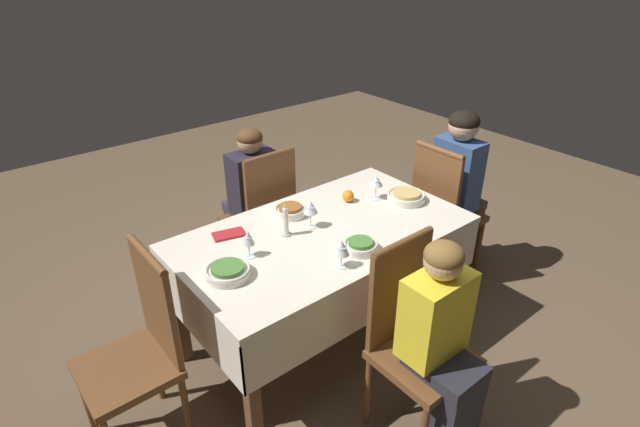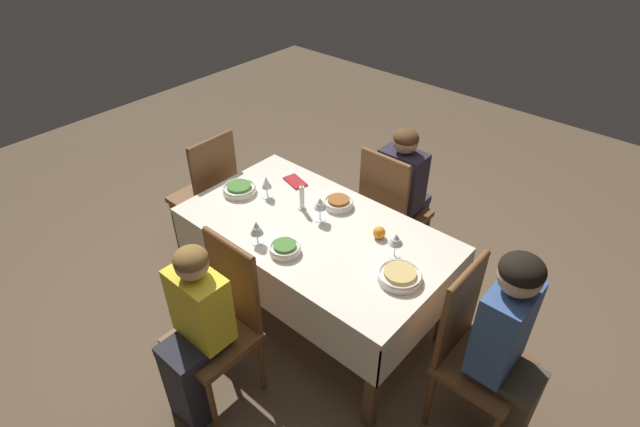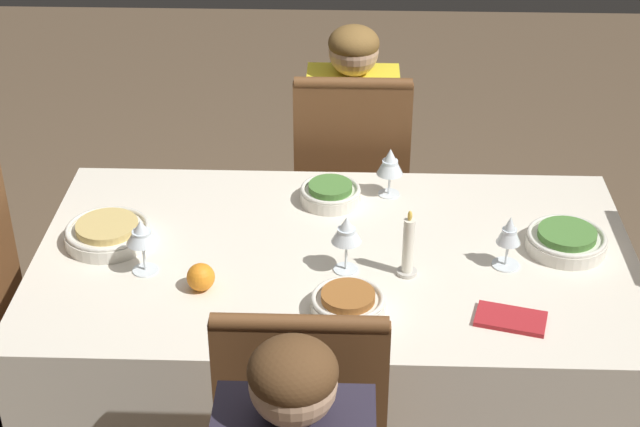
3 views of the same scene
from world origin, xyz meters
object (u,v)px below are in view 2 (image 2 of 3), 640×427
object	(u,v)px
chair_south	(221,319)
bowl_north	(338,203)
chair_west	(208,191)
wine_glass_south	(256,228)
person_child_yellow	(194,331)
wine_glass_north	(320,204)
wine_glass_west	(266,183)
napkin_red_folded	(295,182)
orange_fruit	(379,233)
chair_east	(473,347)
dining_table	(315,241)
person_adult_denim	(510,347)
person_child_dark	(405,192)
candle_centerpiece	(302,199)
bowl_east	(400,276)
bowl_south	(285,248)
wine_glass_east	(396,240)
bowl_west	(239,189)
chair_north	(390,209)

from	to	relation	value
chair_south	bowl_north	world-z (taller)	chair_south
chair_west	wine_glass_south	bearing A→B (deg)	69.74
chair_west	person_child_yellow	bearing A→B (deg)	48.70
wine_glass_north	wine_glass_west	xyz separation A→B (m)	(-0.41, -0.03, -0.02)
person_child_yellow	napkin_red_folded	world-z (taller)	person_child_yellow
bowl_north	napkin_red_folded	distance (m)	0.39
napkin_red_folded	orange_fruit	bearing A→B (deg)	-8.01
wine_glass_west	orange_fruit	xyz separation A→B (m)	(0.76, 0.13, -0.06)
chair_east	chair_west	bearing A→B (deg)	89.64
chair_south	person_child_yellow	bearing A→B (deg)	-90.00
dining_table	chair_west	world-z (taller)	chair_west
person_adult_denim	bowl_north	world-z (taller)	person_adult_denim
chair_south	bowl_north	distance (m)	0.98
person_child_dark	bowl_north	xyz separation A→B (m)	(-0.10, -0.61, 0.18)
chair_east	wine_glass_west	xyz separation A→B (m)	(-1.47, 0.04, 0.31)
chair_south	napkin_red_folded	world-z (taller)	chair_south
candle_centerpiece	napkin_red_folded	size ratio (longest dim) A/B	1.02
chair_south	person_child_yellow	distance (m)	0.17
bowl_east	bowl_south	world-z (taller)	same
wine_glass_north	orange_fruit	world-z (taller)	wine_glass_north
chair_south	wine_glass_west	bearing A→B (deg)	118.41
napkin_red_folded	chair_south	bearing A→B (deg)	-68.61
orange_fruit	napkin_red_folded	distance (m)	0.75
candle_centerpiece	orange_fruit	xyz separation A→B (m)	(0.51, 0.08, -0.04)
chair_west	dining_table	bearing A→B (deg)	89.16
chair_east	wine_glass_south	size ratio (longest dim) A/B	6.77
wine_glass_east	wine_glass_north	bearing A→B (deg)	-177.64
wine_glass_east	person_adult_denim	bearing A→B (deg)	-7.36
wine_glass_east	orange_fruit	size ratio (longest dim) A/B	2.12
bowl_west	wine_glass_west	size ratio (longest dim) A/B	1.46
chair_south	wine_glass_north	world-z (taller)	chair_south
chair_east	wine_glass_east	world-z (taller)	chair_east
chair_south	wine_glass_south	distance (m)	0.51
chair_north	person_child_dark	world-z (taller)	person_child_dark
wine_glass_west	candle_centerpiece	bearing A→B (deg)	10.43
chair_east	bowl_east	bearing A→B (deg)	95.54
bowl_east	candle_centerpiece	xyz separation A→B (m)	(-0.79, 0.13, 0.05)
chair_south	wine_glass_east	xyz separation A→B (m)	(0.52, 0.79, 0.33)
chair_east	wine_glass_north	size ratio (longest dim) A/B	6.37
person_child_yellow	bowl_west	size ratio (longest dim) A/B	5.13
chair_west	candle_centerpiece	distance (m)	0.90
person_child_yellow	candle_centerpiece	bearing A→B (deg)	98.55
bowl_west	orange_fruit	world-z (taller)	orange_fruit
person_adult_denim	chair_west	bearing A→B (deg)	89.66
wine_glass_south	orange_fruit	distance (m)	0.68
wine_glass_north	bowl_east	bearing A→B (deg)	-10.12
bowl_north	bowl_south	bearing A→B (deg)	-83.99
chair_north	wine_glass_east	world-z (taller)	chair_north
chair_south	person_adult_denim	distance (m)	1.42
wine_glass_north	wine_glass_west	distance (m)	0.41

